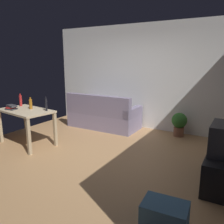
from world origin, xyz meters
TOP-DOWN VIEW (x-y plane):
  - ground_plane at (0.00, 0.00)m, footprint 5.20×4.40m
  - wall_rear at (0.00, 2.20)m, footprint 5.20×0.10m
  - couch at (-0.82, 1.59)m, footprint 1.88×0.84m
  - tv_stand at (2.25, -0.01)m, footprint 0.44×1.10m
  - desk at (-1.57, -0.28)m, footprint 1.29×0.87m
  - potted_plant at (1.14, 1.90)m, footprint 0.36×0.36m
  - storage_box at (1.81, -1.31)m, footprint 0.50×0.37m
  - bottle_red at (-1.98, -0.05)m, footprint 0.06×0.06m
  - bottle_amber at (-1.54, -0.15)m, footprint 0.07×0.07m
  - bottle_dark at (-1.11, -0.13)m, footprint 0.04×0.04m
  - book_stack at (-1.84, -0.42)m, footprint 0.26×0.18m

SIDE VIEW (x-z plane):
  - ground_plane at x=0.00m, z-range -0.02..0.00m
  - storage_box at x=1.81m, z-range 0.00..0.30m
  - tv_stand at x=2.25m, z-range 0.00..0.48m
  - couch at x=-0.82m, z-range -0.15..0.77m
  - potted_plant at x=1.14m, z-range 0.05..0.62m
  - desk at x=-1.57m, z-range 0.27..1.03m
  - book_stack at x=-1.84m, z-range 0.76..0.86m
  - bottle_amber at x=-1.54m, z-range 0.74..1.00m
  - bottle_red at x=-1.98m, z-range 0.74..1.03m
  - bottle_dark at x=-1.11m, z-range 0.74..1.04m
  - wall_rear at x=0.00m, z-range 0.00..2.70m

